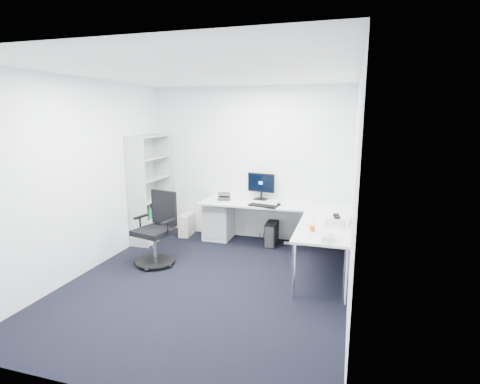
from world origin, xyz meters
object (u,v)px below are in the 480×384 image
(bookshelf, at_px, (150,188))
(laptop, at_px, (335,214))
(l_desk, at_px, (270,230))
(task_chair, at_px, (154,229))
(monitor, at_px, (261,186))

(bookshelf, height_order, laptop, bookshelf)
(l_desk, bearing_deg, task_chair, -146.89)
(l_desk, xyz_separation_m, monitor, (-0.30, 0.59, 0.61))
(bookshelf, distance_m, laptop, 3.28)
(l_desk, relative_size, laptop, 6.64)
(l_desk, relative_size, bookshelf, 1.35)
(l_desk, bearing_deg, monitor, 116.77)
(monitor, bearing_deg, task_chair, -116.98)
(monitor, relative_size, laptop, 1.32)
(l_desk, distance_m, laptop, 1.30)
(bookshelf, xyz_separation_m, monitor, (1.88, 0.54, 0.05))
(bookshelf, xyz_separation_m, task_chair, (0.64, -1.05, -0.39))
(task_chair, relative_size, laptop, 2.87)
(monitor, bearing_deg, laptop, -31.12)
(l_desk, xyz_separation_m, task_chair, (-1.54, -1.00, 0.18))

